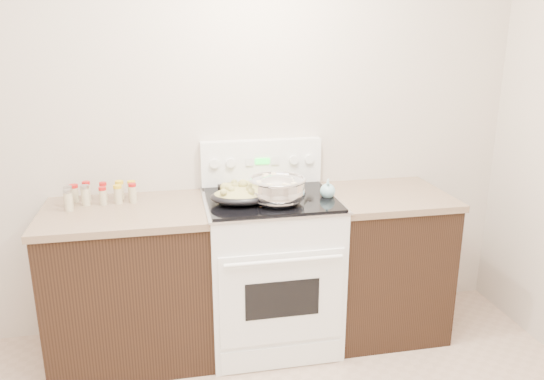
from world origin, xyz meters
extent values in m
cube|color=beige|center=(0.00, 1.77, 1.35)|extent=(4.00, 0.05, 2.70)
cube|color=black|center=(-0.48, 1.43, 0.44)|extent=(0.90, 0.64, 0.88)
cube|color=brown|center=(-0.48, 1.43, 0.90)|extent=(0.93, 0.67, 0.04)
cube|color=black|center=(1.08, 1.43, 0.44)|extent=(0.70, 0.64, 0.88)
cube|color=brown|center=(1.08, 1.43, 0.90)|extent=(0.73, 0.67, 0.04)
cube|color=white|center=(0.35, 1.42, 0.46)|extent=(0.76, 0.66, 0.92)
cube|color=white|center=(0.35, 1.08, 0.45)|extent=(0.70, 0.01, 0.55)
cube|color=black|center=(0.35, 1.08, 0.46)|extent=(0.42, 0.01, 0.22)
cylinder|color=white|center=(0.35, 1.04, 0.70)|extent=(0.65, 0.02, 0.02)
cube|color=white|center=(0.35, 1.09, 0.08)|extent=(0.70, 0.01, 0.14)
cube|color=silver|center=(0.35, 1.42, 0.93)|extent=(0.78, 0.68, 0.01)
cube|color=black|center=(0.35, 1.42, 0.94)|extent=(0.74, 0.64, 0.01)
cube|color=white|center=(0.35, 1.72, 1.08)|extent=(0.76, 0.07, 0.28)
cylinder|color=white|center=(0.05, 1.67, 1.10)|extent=(0.06, 0.02, 0.06)
cylinder|color=white|center=(0.15, 1.67, 1.10)|extent=(0.06, 0.02, 0.06)
cylinder|color=white|center=(0.55, 1.67, 1.10)|extent=(0.06, 0.02, 0.06)
cylinder|color=white|center=(0.65, 1.67, 1.10)|extent=(0.06, 0.02, 0.06)
cube|color=#19E533|center=(0.35, 1.67, 1.10)|extent=(0.09, 0.00, 0.04)
cube|color=silver|center=(0.27, 1.67, 1.10)|extent=(0.05, 0.00, 0.05)
cube|color=silver|center=(0.43, 1.67, 1.10)|extent=(0.05, 0.00, 0.05)
ellipsoid|color=silver|center=(0.37, 1.30, 1.01)|extent=(0.32, 0.32, 0.19)
cylinder|color=silver|center=(0.37, 1.30, 0.95)|extent=(0.17, 0.17, 0.01)
torus|color=silver|center=(0.37, 1.30, 1.08)|extent=(0.32, 0.32, 0.02)
cylinder|color=silver|center=(0.37, 1.30, 1.03)|extent=(0.30, 0.30, 0.11)
cylinder|color=brown|center=(0.37, 1.30, 1.07)|extent=(0.28, 0.28, 0.00)
cube|color=beige|center=(0.32, 1.40, 1.08)|extent=(0.04, 0.04, 0.03)
cube|color=beige|center=(0.44, 1.26, 1.08)|extent=(0.02, 0.02, 0.02)
cube|color=beige|center=(0.40, 1.18, 1.08)|extent=(0.03, 0.03, 0.02)
cube|color=beige|center=(0.44, 1.20, 1.08)|extent=(0.03, 0.03, 0.02)
cube|color=beige|center=(0.40, 1.34, 1.08)|extent=(0.04, 0.04, 0.03)
cube|color=beige|center=(0.31, 1.37, 1.08)|extent=(0.03, 0.03, 0.02)
cube|color=beige|center=(0.44, 1.30, 1.08)|extent=(0.02, 0.02, 0.02)
cube|color=beige|center=(0.26, 1.27, 1.08)|extent=(0.03, 0.03, 0.02)
cube|color=beige|center=(0.39, 1.20, 1.08)|extent=(0.03, 0.03, 0.02)
cube|color=beige|center=(0.37, 1.24, 1.08)|extent=(0.04, 0.04, 0.02)
cube|color=beige|center=(0.35, 1.33, 1.08)|extent=(0.03, 0.03, 0.02)
cube|color=beige|center=(0.37, 1.41, 1.08)|extent=(0.03, 0.03, 0.03)
cube|color=beige|center=(0.36, 1.37, 1.08)|extent=(0.04, 0.04, 0.03)
cube|color=beige|center=(0.30, 1.20, 1.08)|extent=(0.04, 0.04, 0.02)
cube|color=beige|center=(0.42, 1.35, 1.08)|extent=(0.03, 0.03, 0.02)
ellipsoid|color=black|center=(0.17, 1.33, 0.98)|extent=(0.37, 0.27, 0.08)
ellipsoid|color=tan|center=(0.17, 1.33, 1.00)|extent=(0.34, 0.24, 0.06)
sphere|color=tan|center=(0.22, 1.32, 1.03)|extent=(0.05, 0.05, 0.05)
sphere|color=tan|center=(0.28, 1.36, 1.03)|extent=(0.05, 0.05, 0.05)
sphere|color=tan|center=(0.22, 1.27, 1.03)|extent=(0.04, 0.04, 0.04)
sphere|color=tan|center=(0.10, 1.38, 1.03)|extent=(0.05, 0.05, 0.05)
sphere|color=tan|center=(0.06, 1.28, 1.03)|extent=(0.04, 0.04, 0.04)
sphere|color=tan|center=(0.19, 1.42, 1.03)|extent=(0.05, 0.05, 0.05)
sphere|color=tan|center=(0.08, 1.39, 1.03)|extent=(0.05, 0.05, 0.05)
sphere|color=tan|center=(0.11, 1.33, 1.03)|extent=(0.04, 0.04, 0.04)
cube|color=black|center=(0.31, 1.55, 0.95)|extent=(0.50, 0.39, 0.02)
cube|color=tan|center=(0.31, 1.55, 0.97)|extent=(0.45, 0.34, 0.02)
sphere|color=tan|center=(0.47, 1.62, 0.98)|extent=(0.05, 0.05, 0.05)
sphere|color=tan|center=(0.35, 1.45, 0.98)|extent=(0.04, 0.04, 0.04)
sphere|color=tan|center=(0.45, 1.63, 0.98)|extent=(0.03, 0.03, 0.03)
sphere|color=tan|center=(0.17, 1.65, 0.98)|extent=(0.04, 0.04, 0.04)
sphere|color=tan|center=(0.24, 1.58, 0.98)|extent=(0.04, 0.04, 0.04)
sphere|color=tan|center=(0.41, 1.49, 0.98)|extent=(0.05, 0.05, 0.05)
sphere|color=tan|center=(0.24, 1.48, 0.98)|extent=(0.04, 0.04, 0.04)
sphere|color=tan|center=(0.29, 1.54, 0.98)|extent=(0.05, 0.05, 0.05)
sphere|color=tan|center=(0.46, 1.57, 0.98)|extent=(0.04, 0.04, 0.04)
sphere|color=tan|center=(0.16, 1.59, 0.98)|extent=(0.04, 0.04, 0.04)
cylinder|color=#B87A54|center=(0.35, 1.34, 0.95)|extent=(0.17, 0.20, 0.01)
sphere|color=#B87A54|center=(0.28, 1.25, 0.96)|extent=(0.04, 0.04, 0.04)
sphere|color=#82B5C1|center=(0.68, 1.36, 0.98)|extent=(0.09, 0.09, 0.09)
cylinder|color=#82B5C1|center=(0.71, 1.46, 1.01)|extent=(0.10, 0.28, 0.08)
cylinder|color=#BFB28C|center=(-0.77, 1.63, 0.96)|extent=(0.05, 0.05, 0.09)
cylinder|color=#B21414|center=(-0.77, 1.63, 1.01)|extent=(0.05, 0.05, 0.02)
cylinder|color=#BFB28C|center=(-0.70, 1.63, 0.97)|extent=(0.04, 0.04, 0.10)
cylinder|color=#B21414|center=(-0.70, 1.63, 1.03)|extent=(0.05, 0.05, 0.02)
cylinder|color=#BFB28C|center=(-0.61, 1.63, 0.96)|extent=(0.04, 0.04, 0.09)
cylinder|color=#B21414|center=(-0.61, 1.63, 1.02)|extent=(0.04, 0.04, 0.02)
cylinder|color=#BFB28C|center=(-0.52, 1.62, 0.97)|extent=(0.05, 0.05, 0.09)
cylinder|color=gold|center=(-0.52, 1.62, 1.02)|extent=(0.05, 0.05, 0.02)
cylinder|color=#BFB28C|center=(-0.45, 1.63, 0.96)|extent=(0.04, 0.04, 0.09)
cylinder|color=gold|center=(-0.45, 1.63, 1.02)|extent=(0.05, 0.05, 0.02)
cylinder|color=#BFB28C|center=(-0.79, 1.54, 0.97)|extent=(0.04, 0.04, 0.10)
cylinder|color=#B2B2B7|center=(-0.79, 1.54, 1.03)|extent=(0.05, 0.05, 0.02)
cylinder|color=#BFB28C|center=(-0.70, 1.54, 0.97)|extent=(0.05, 0.05, 0.10)
cylinder|color=#B2B2B7|center=(-0.70, 1.54, 1.03)|extent=(0.05, 0.05, 0.02)
cylinder|color=#BFB28C|center=(-0.60, 1.53, 0.96)|extent=(0.04, 0.04, 0.09)
cylinder|color=#B21414|center=(-0.60, 1.53, 1.02)|extent=(0.04, 0.04, 0.02)
cylinder|color=#BFB28C|center=(-0.52, 1.54, 0.97)|extent=(0.05, 0.05, 0.09)
cylinder|color=gold|center=(-0.52, 1.54, 1.02)|extent=(0.05, 0.05, 0.02)
cylinder|color=#BFB28C|center=(-0.44, 1.54, 0.97)|extent=(0.04, 0.04, 0.10)
cylinder|color=#B21414|center=(-0.44, 1.54, 1.03)|extent=(0.04, 0.04, 0.02)
cylinder|color=#BFB28C|center=(-0.78, 1.46, 0.97)|extent=(0.04, 0.04, 0.11)
cylinder|color=#B2B2B7|center=(-0.78, 1.46, 1.04)|extent=(0.05, 0.05, 0.02)
camera|label=1|loc=(-0.22, -1.48, 1.88)|focal=35.00mm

